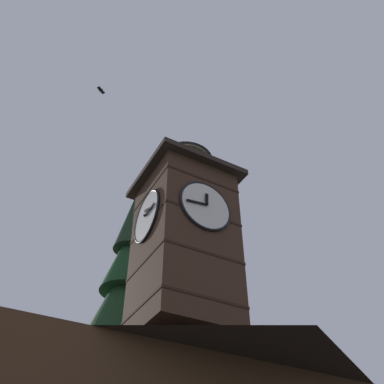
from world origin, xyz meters
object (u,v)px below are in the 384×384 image
at_px(flying_bird_high, 101,90).
at_px(moon, 222,354).
at_px(clock_tower, 184,233).
at_px(pine_tree_behind, 115,383).

bearing_deg(flying_bird_high, moon, -133.47).
distance_m(moon, flying_bird_high, 32.79).
distance_m(clock_tower, pine_tree_behind, 7.94).
bearing_deg(pine_tree_behind, moon, -133.67).
height_order(clock_tower, flying_bird_high, flying_bird_high).
bearing_deg(flying_bird_high, pine_tree_behind, -132.61).
bearing_deg(clock_tower, flying_bird_high, -29.74).
bearing_deg(pine_tree_behind, flying_bird_high, 47.39).
relative_size(pine_tree_behind, moon, 7.67).
xyz_separation_m(clock_tower, pine_tree_behind, (-0.23, -6.89, -3.94)).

